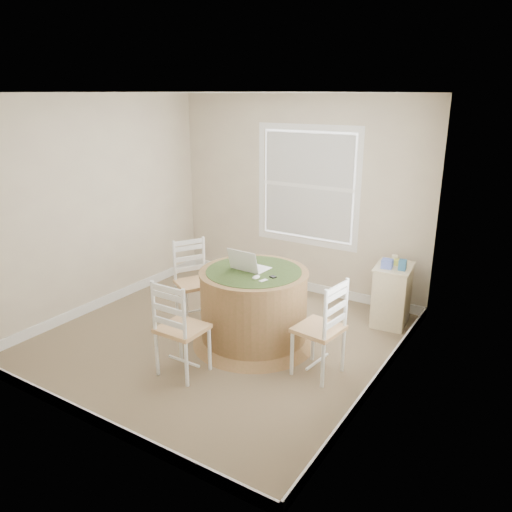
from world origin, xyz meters
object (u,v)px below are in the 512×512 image
Objects in this scene: chair_left at (195,283)px; corner_chest at (392,295)px; round_table at (254,304)px; laptop at (249,266)px; chair_right at (319,328)px; chair_near at (182,328)px.

corner_chest is (1.98, 1.16, -0.12)m from chair_left.
round_table is at bearing -137.35° from corner_chest.
laptop is at bearing -66.31° from chair_left.
chair_right is at bearing -70.20° from chair_left.
round_table is at bearing -66.96° from chair_left.
corner_chest is (1.34, 2.16, -0.12)m from chair_near.
laptop is (-0.92, 0.22, 0.39)m from chair_right.
round_table is 0.92m from chair_near.
chair_near is 2.52× the size of laptop.
chair_right is 1.50m from corner_chest.
round_table is 0.89m from chair_left.
chair_near and chair_right have the same top height.
chair_right is at bearing 169.68° from laptop.
chair_left is 1.33× the size of corner_chest.
chair_near is 1.33× the size of corner_chest.
laptop is at bearing -100.79° from chair_near.
laptop is (-0.07, 0.02, 0.41)m from round_table.
laptop is (0.18, 0.90, 0.39)m from chair_near.
round_table is 1.40× the size of chair_right.
corner_chest is (0.24, 1.47, -0.12)m from chair_right.
chair_left is at bearing -57.03° from chair_near.
round_table is at bearing -96.24° from chair_right.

